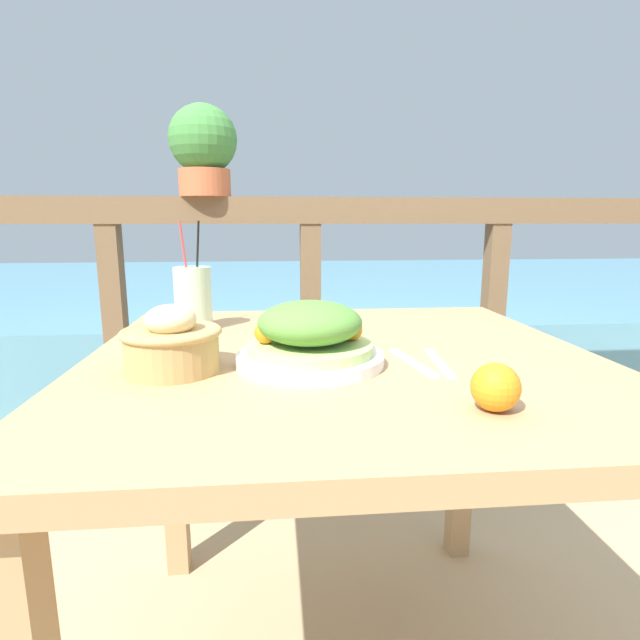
# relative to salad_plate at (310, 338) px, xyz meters

# --- Properties ---
(patio_table) EXTENTS (0.97, 0.95, 0.77)m
(patio_table) POSITION_rel_salad_plate_xyz_m (0.07, 0.07, -0.15)
(patio_table) COLOR tan
(patio_table) RESTS_ON ground_plane
(railing_fence) EXTENTS (2.80, 0.08, 1.10)m
(railing_fence) POSITION_rel_salad_plate_xyz_m (0.07, 0.90, -0.06)
(railing_fence) COLOR brown
(railing_fence) RESTS_ON ground_plane
(sea_backdrop) EXTENTS (12.00, 4.00, 0.52)m
(sea_backdrop) POSITION_rel_salad_plate_xyz_m (0.07, 3.40, -0.56)
(sea_backdrop) COLOR #568EA8
(sea_backdrop) RESTS_ON ground_plane
(salad_plate) EXTENTS (0.26, 0.26, 0.11)m
(salad_plate) POSITION_rel_salad_plate_xyz_m (0.00, 0.00, 0.00)
(salad_plate) COLOR white
(salad_plate) RESTS_ON patio_table
(drink_glass) EXTENTS (0.09, 0.09, 0.25)m
(drink_glass) POSITION_rel_salad_plate_xyz_m (-0.25, 0.32, 0.03)
(drink_glass) COLOR beige
(drink_glass) RESTS_ON patio_table
(bread_basket) EXTENTS (0.17, 0.17, 0.12)m
(bread_basket) POSITION_rel_salad_plate_xyz_m (-0.24, -0.02, 0.00)
(bread_basket) COLOR tan
(bread_basket) RESTS_ON patio_table
(potted_plant) EXTENTS (0.22, 0.22, 0.30)m
(potted_plant) POSITION_rel_salad_plate_xyz_m (-0.29, 0.90, 0.44)
(potted_plant) COLOR #B75B38
(potted_plant) RESTS_ON railing_fence
(fork) EXTENTS (0.04, 0.18, 0.00)m
(fork) POSITION_rel_salad_plate_xyz_m (0.18, -0.01, -0.05)
(fork) COLOR silver
(fork) RESTS_ON patio_table
(knife) EXTENTS (0.03, 0.18, 0.00)m
(knife) POSITION_rel_salad_plate_xyz_m (0.23, -0.02, -0.05)
(knife) COLOR silver
(knife) RESTS_ON patio_table
(orange_near_basket) EXTENTS (0.07, 0.07, 0.07)m
(orange_near_basket) POSITION_rel_salad_plate_xyz_m (0.23, -0.24, -0.02)
(orange_near_basket) COLOR orange
(orange_near_basket) RESTS_ON patio_table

